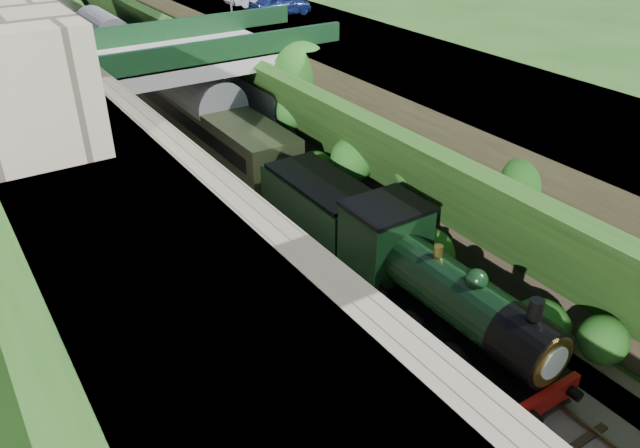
% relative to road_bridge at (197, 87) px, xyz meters
% --- Properties ---
extents(ground, '(160.00, 160.00, 0.00)m').
position_rel_road_bridge_xyz_m(ground, '(-0.94, -24.00, -4.08)').
color(ground, '#1E4714').
rests_on(ground, ground).
extents(trackbed, '(10.00, 90.00, 0.20)m').
position_rel_road_bridge_xyz_m(trackbed, '(-0.94, -4.00, -3.98)').
color(trackbed, '#473F38').
rests_on(trackbed, ground).
extents(retaining_wall, '(1.00, 90.00, 7.00)m').
position_rel_road_bridge_xyz_m(retaining_wall, '(-6.44, -4.00, -0.58)').
color(retaining_wall, '#756B56').
rests_on(retaining_wall, ground).
extents(street_plateau_left, '(6.00, 90.00, 7.00)m').
position_rel_road_bridge_xyz_m(street_plateau_left, '(-9.94, -4.00, -0.58)').
color(street_plateau_left, '#262628').
rests_on(street_plateau_left, ground).
extents(street_plateau_right, '(8.00, 90.00, 6.25)m').
position_rel_road_bridge_xyz_m(street_plateau_right, '(8.56, -4.00, -0.95)').
color(street_plateau_right, '#262628').
rests_on(street_plateau_right, ground).
extents(embankment_slope, '(4.63, 90.00, 6.36)m').
position_rel_road_bridge_xyz_m(embankment_slope, '(3.96, -7.51, -1.47)').
color(embankment_slope, '#1E4714').
rests_on(embankment_slope, ground).
extents(track_left, '(2.50, 90.00, 0.20)m').
position_rel_road_bridge_xyz_m(track_left, '(-2.94, -4.00, -3.83)').
color(track_left, black).
rests_on(track_left, trackbed).
extents(track_right, '(2.50, 90.00, 0.20)m').
position_rel_road_bridge_xyz_m(track_right, '(0.26, -4.00, -3.83)').
color(track_right, black).
rests_on(track_right, trackbed).
extents(road_bridge, '(16.00, 6.40, 7.25)m').
position_rel_road_bridge_xyz_m(road_bridge, '(0.00, 0.00, 0.00)').
color(road_bridge, gray).
rests_on(road_bridge, ground).
extents(building_near, '(4.00, 8.00, 4.00)m').
position_rel_road_bridge_xyz_m(building_near, '(-10.44, -10.00, 4.92)').
color(building_near, gray).
rests_on(building_near, street_plateau_left).
extents(tree, '(3.60, 3.80, 6.60)m').
position_rel_road_bridge_xyz_m(tree, '(4.97, -3.06, 0.57)').
color(tree, black).
rests_on(tree, ground).
extents(car_blue, '(4.23, 1.80, 1.43)m').
position_rel_road_bridge_xyz_m(car_blue, '(8.18, 4.70, 2.89)').
color(car_blue, navy).
rests_on(car_blue, street_plateau_right).
extents(locomotive, '(3.10, 10.22, 3.83)m').
position_rel_road_bridge_xyz_m(locomotive, '(0.26, -19.70, -2.18)').
color(locomotive, black).
rests_on(locomotive, trackbed).
extents(tender, '(2.70, 6.00, 3.05)m').
position_rel_road_bridge_xyz_m(tender, '(0.26, -12.33, -2.46)').
color(tender, black).
rests_on(tender, trackbed).
extents(coach_front, '(2.90, 18.00, 3.70)m').
position_rel_road_bridge_xyz_m(coach_front, '(0.26, 0.27, -2.03)').
color(coach_front, black).
rests_on(coach_front, trackbed).
extents(coach_middle, '(2.90, 18.00, 3.70)m').
position_rel_road_bridge_xyz_m(coach_middle, '(0.26, 19.07, -2.03)').
color(coach_middle, black).
rests_on(coach_middle, trackbed).
extents(coach_rear, '(2.90, 18.00, 3.70)m').
position_rel_road_bridge_xyz_m(coach_rear, '(0.26, 37.87, -2.03)').
color(coach_rear, black).
rests_on(coach_rear, trackbed).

